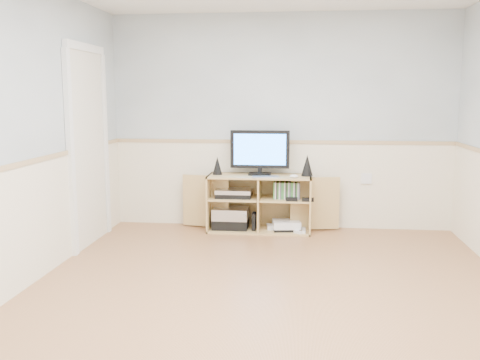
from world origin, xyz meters
name	(u,v)px	position (x,y,z in m)	size (l,w,h in m)	color
room	(264,140)	(-0.06, 0.12, 1.22)	(4.04, 4.54, 2.54)	#B1794E
media_cabinet	(260,202)	(-0.23, 2.05, 0.33)	(1.85, 0.44, 0.65)	#D6B46B
monitor	(260,151)	(-0.23, 2.05, 0.93)	(0.68, 0.18, 0.51)	black
speaker_left	(217,166)	(-0.73, 2.02, 0.75)	(0.11, 0.11, 0.21)	black
speaker_right	(307,165)	(0.31, 2.02, 0.77)	(0.13, 0.13, 0.24)	black
keyboard	(266,177)	(-0.15, 1.86, 0.66)	(0.30, 0.12, 0.01)	silver
mouse	(294,176)	(0.16, 1.86, 0.67)	(0.10, 0.06, 0.04)	white
av_components	(232,212)	(-0.55, 2.00, 0.22)	(0.50, 0.30, 0.47)	black
game_consoles	(285,226)	(0.07, 1.99, 0.07)	(0.46, 0.30, 0.11)	white
game_cases	(287,190)	(0.08, 1.98, 0.48)	(0.30, 0.14, 0.19)	#3F8C3F
wall_outlet	(366,178)	(1.00, 2.23, 0.60)	(0.12, 0.03, 0.12)	white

